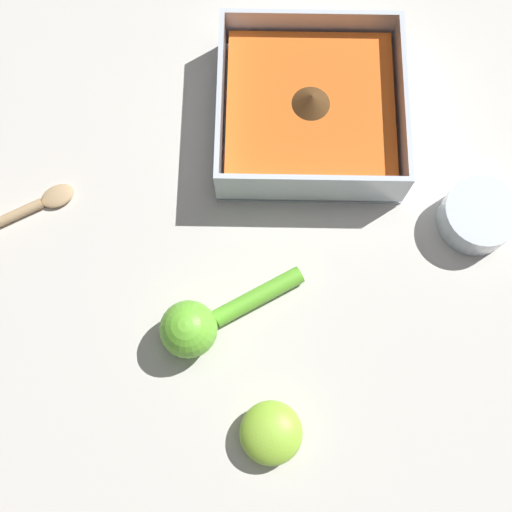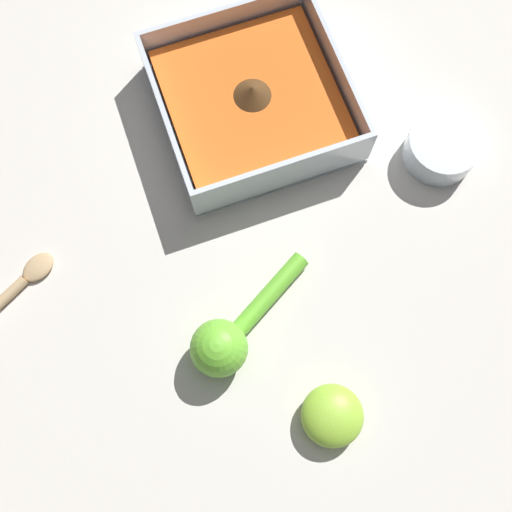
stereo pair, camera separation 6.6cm
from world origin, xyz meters
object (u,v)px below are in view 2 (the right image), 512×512
at_px(lemon_half, 332,416).
at_px(lemon_squeezer, 227,339).
at_px(square_dish, 252,103).
at_px(spice_bowl, 441,149).

bearing_deg(lemon_half, lemon_squeezer, 125.09).
height_order(square_dish, lemon_half, square_dish).
bearing_deg(lemon_half, spice_bowl, 45.86).
distance_m(square_dish, lemon_squeezer, 0.29).
bearing_deg(spice_bowl, lemon_squeezer, -157.20).
height_order(spice_bowl, lemon_half, spice_bowl).
bearing_deg(lemon_squeezer, spice_bowl, 173.34).
bearing_deg(spice_bowl, square_dish, 145.98).
relative_size(spice_bowl, lemon_half, 1.29).
bearing_deg(spice_bowl, lemon_half, -134.14).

